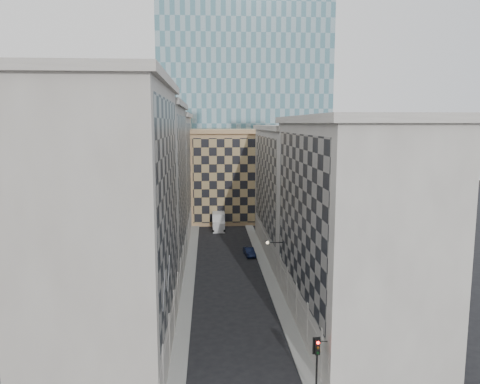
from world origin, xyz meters
name	(u,v)px	position (x,y,z in m)	size (l,w,h in m)	color
sidewalk_west	(189,278)	(-5.25, 30.00, 0.07)	(1.50, 100.00, 0.15)	gray
sidewalk_east	(269,276)	(5.25, 30.00, 0.07)	(1.50, 100.00, 0.15)	gray
bldg_left_a	(112,220)	(-10.88, 11.00, 11.82)	(10.80, 22.80, 23.70)	#A29A91
bldg_left_b	(146,190)	(-10.88, 33.00, 11.32)	(10.80, 22.80, 22.70)	gray
bldg_left_c	(162,175)	(-10.88, 55.00, 10.83)	(10.80, 22.80, 21.70)	#A29A91
bldg_right_a	(348,224)	(10.88, 15.00, 10.32)	(10.80, 26.80, 20.70)	#A6A099
bldg_right_b	(296,190)	(10.89, 42.00, 9.85)	(10.80, 28.80, 19.70)	#A6A099
tan_block	(231,175)	(2.00, 67.90, 9.44)	(16.80, 14.80, 18.80)	tan
church_tower	(219,93)	(0.00, 82.00, 26.95)	(7.20, 7.20, 51.50)	#322D27
flagpoles_left	(166,281)	(-5.90, 6.00, 8.00)	(0.10, 6.33, 2.33)	gray
bracket_lamp	(269,243)	(4.38, 24.00, 6.20)	(1.98, 0.36, 0.36)	black
traffic_light	(317,355)	(5.09, 2.41, 3.43)	(0.58, 0.50, 4.58)	black
box_truck	(219,223)	(-0.77, 58.13, 1.37)	(2.37, 5.74, 3.14)	silver
dark_car	(249,252)	(3.50, 39.94, 0.63)	(1.34, 3.85, 1.27)	black
shop_sign	(320,346)	(5.42, 3.00, 3.84)	(0.75, 0.66, 0.74)	black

